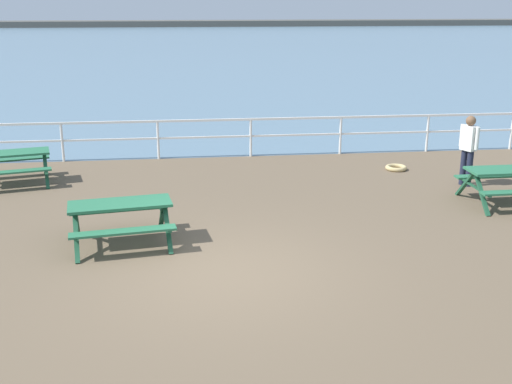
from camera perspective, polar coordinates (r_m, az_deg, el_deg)
name	(u,v)px	position (r m, az deg, el deg)	size (l,w,h in m)	color
ground_plane	(225,277)	(10.38, -2.85, -7.68)	(30.00, 24.00, 0.20)	brown
sea_band	(186,45)	(62.31, -6.30, 13.03)	(142.00, 90.00, 0.01)	slate
distant_shoreline	(183,26)	(105.25, -6.59, 14.61)	(142.00, 6.00, 1.80)	#4C4C47
seaward_railing	(205,130)	(17.52, -4.65, 5.55)	(23.07, 0.07, 1.08)	white
picnic_table_near_left	(10,160)	(16.05, -21.29, 2.69)	(2.09, 1.87, 0.80)	#286B47
picnic_table_near_right	(509,178)	(14.53, 21.85, 1.22)	(1.81, 1.56, 0.80)	#286B47
picnic_table_far_left	(121,213)	(11.53, -12.11, -1.84)	(2.00, 1.76, 0.80)	#286B47
visitor	(468,146)	(15.57, 18.59, 3.94)	(0.35, 0.49, 1.66)	#1E2338
rope_coil	(396,168)	(16.74, 12.51, 2.15)	(0.55, 0.55, 0.11)	tan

